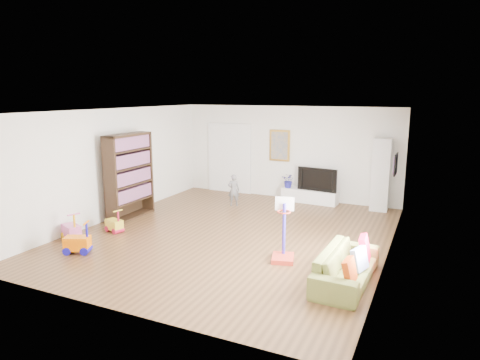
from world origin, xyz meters
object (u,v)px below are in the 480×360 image
at_px(media_console, 309,196).
at_px(sofa, 346,266).
at_px(bookshelf, 129,176).
at_px(basketball_hoop, 284,230).

xyz_separation_m(media_console, sofa, (2.00, -4.86, 0.09)).
bearing_deg(bookshelf, basketball_hoop, -14.16).
bearing_deg(basketball_hoop, bookshelf, 150.76).
height_order(media_console, sofa, sofa).
bearing_deg(bookshelf, media_console, 42.22).
bearing_deg(sofa, media_console, 24.52).
height_order(media_console, bookshelf, bookshelf).
bearing_deg(basketball_hoop, sofa, -34.80).
distance_m(bookshelf, sofa, 5.88).
xyz_separation_m(sofa, basketball_hoop, (-1.25, 0.44, 0.32)).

